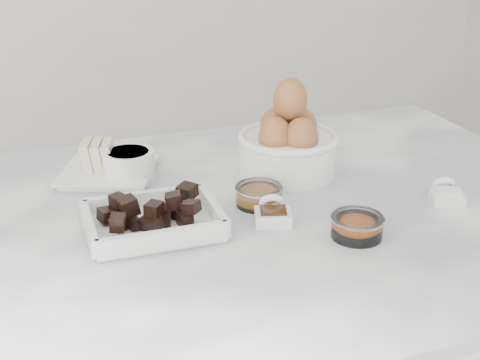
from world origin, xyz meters
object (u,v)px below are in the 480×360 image
at_px(sugar_ramekin, 129,164).
at_px(salt_spoon, 446,193).
at_px(chocolate_dish, 153,217).
at_px(zest_bowl, 357,225).
at_px(butter_plate, 107,165).
at_px(honey_bowl, 259,195).
at_px(vanilla_spoon, 273,213).
at_px(egg_bowl, 288,143).

distance_m(sugar_ramekin, salt_spoon, 0.54).
xyz_separation_m(chocolate_dish, zest_bowl, (0.27, -0.12, -0.00)).
relative_size(butter_plate, honey_bowl, 2.66).
distance_m(chocolate_dish, vanilla_spoon, 0.18).
bearing_deg(vanilla_spoon, honey_bowl, 87.94).
xyz_separation_m(sugar_ramekin, honey_bowl, (0.17, -0.17, -0.01)).
bearing_deg(butter_plate, egg_bowl, -16.87).
distance_m(honey_bowl, zest_bowl, 0.18).
distance_m(zest_bowl, salt_spoon, 0.21).
bearing_deg(chocolate_dish, honey_bowl, 9.69).
relative_size(egg_bowl, salt_spoon, 2.46).
bearing_deg(egg_bowl, salt_spoon, -46.20).
relative_size(zest_bowl, salt_spoon, 1.07).
bearing_deg(butter_plate, honey_bowl, -44.19).
height_order(egg_bowl, vanilla_spoon, egg_bowl).
bearing_deg(honey_bowl, zest_bowl, -58.51).
height_order(chocolate_dish, honey_bowl, chocolate_dish).
bearing_deg(honey_bowl, egg_bowl, 47.89).
height_order(honey_bowl, zest_bowl, same).
bearing_deg(sugar_ramekin, egg_bowl, -13.04).
height_order(honey_bowl, salt_spoon, salt_spoon).
bearing_deg(sugar_ramekin, vanilla_spoon, -53.78).
height_order(butter_plate, egg_bowl, egg_bowl).
xyz_separation_m(egg_bowl, vanilla_spoon, (-0.10, -0.17, -0.04)).
bearing_deg(chocolate_dish, egg_bowl, 26.66).
relative_size(chocolate_dish, egg_bowl, 1.11).
xyz_separation_m(butter_plate, honey_bowl, (0.21, -0.20, -0.00)).
xyz_separation_m(sugar_ramekin, salt_spoon, (0.47, -0.26, -0.02)).
height_order(chocolate_dish, egg_bowl, egg_bowl).
distance_m(sugar_ramekin, zest_bowl, 0.42).
bearing_deg(honey_bowl, butter_plate, 135.81).
relative_size(chocolate_dish, sugar_ramekin, 2.25).
height_order(chocolate_dish, butter_plate, butter_plate).
bearing_deg(egg_bowl, honey_bowl, -132.11).
xyz_separation_m(honey_bowl, zest_bowl, (0.09, -0.15, 0.00)).
xyz_separation_m(chocolate_dish, butter_plate, (-0.03, 0.23, -0.00)).
distance_m(vanilla_spoon, salt_spoon, 0.30).
xyz_separation_m(chocolate_dish, salt_spoon, (0.47, -0.06, -0.01)).
distance_m(sugar_ramekin, egg_bowl, 0.28).
height_order(sugar_ramekin, salt_spoon, sugar_ramekin).
bearing_deg(butter_plate, salt_spoon, -30.47).
relative_size(vanilla_spoon, salt_spoon, 1.05).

